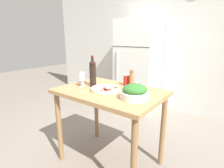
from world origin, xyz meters
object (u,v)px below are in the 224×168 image
Objects in this scene: wine_glass_far at (82,76)px; pepper_mill at (132,79)px; salad_bowl at (135,92)px; homemade_pizza at (105,89)px; salt_canister at (127,80)px; wine_bottle at (93,73)px; wine_glass_near at (82,78)px; refrigerator at (138,66)px.

pepper_mill is at bearing 21.93° from wine_glass_far.
salad_bowl is 0.87× the size of homemade_pizza.
salt_canister is at bearing 131.36° from salad_bowl.
wine_bottle is 2.67× the size of salt_canister.
pepper_mill is (0.37, 0.24, -0.06)m from wine_bottle.
pepper_mill is (0.56, 0.22, 0.00)m from wine_glass_far.
wine_glass_near is at bearing -136.95° from wine_bottle.
wine_bottle is at bearing -3.95° from wine_glass_far.
wine_glass_far reaches higher than salad_bowl.
salad_bowl is at bearing -5.72° from homemade_pizza.
wine_glass_near is (-0.09, -0.09, -0.06)m from wine_bottle.
wine_glass_far is at bearing 176.05° from wine_bottle.
wine_bottle is at bearing -78.84° from refrigerator.
refrigerator reaches higher than salt_canister.
pepper_mill is at bearing 60.86° from homemade_pizza.
salad_bowl is (0.22, -0.32, -0.04)m from pepper_mill.
refrigerator is 1.96m from salad_bowl.
salad_bowl is 0.46m from salt_canister.
wine_bottle is 0.40m from salt_canister.
wine_glass_far is (0.14, -1.64, 0.10)m from refrigerator.
homemade_pizza is at bearing -8.07° from wine_glass_far.
wine_glass_far is (-0.18, 0.01, -0.06)m from wine_bottle.
homemade_pizza is at bearing -72.28° from refrigerator.
salad_bowl reaches higher than salt_canister.
pepper_mill reaches higher than homemade_pizza.
homemade_pizza is at bearing -103.30° from salt_canister.
pepper_mill is 0.33m from homemade_pizza.
pepper_mill is 1.57× the size of salt_canister.
salad_bowl is at bearing -62.00° from refrigerator.
homemade_pizza is (-0.16, -0.28, -0.08)m from pepper_mill.
refrigerator is 13.42× the size of salt_canister.
refrigerator reaches higher than salad_bowl.
salt_canister reaches higher than homemade_pizza.
homemade_pizza is at bearing -119.14° from pepper_mill.
pepper_mill is (0.70, -1.41, 0.10)m from refrigerator.
wine_bottle is 1.70× the size of pepper_mill.
salad_bowl is at bearing -7.85° from wine_bottle.
wine_glass_far is (-0.09, 0.10, 0.00)m from wine_glass_near.
pepper_mill reaches higher than wine_glass_far.
refrigerator is at bearing 94.95° from wine_glass_far.
refrigerator is 1.65m from wine_glass_far.
wine_glass_near is 1.00× the size of wine_glass_far.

